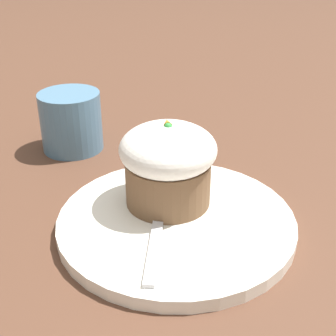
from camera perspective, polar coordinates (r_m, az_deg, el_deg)
ground_plane at (r=0.47m, az=1.00°, el=-7.28°), size 4.00×4.00×0.00m
dessert_plate at (r=0.46m, az=1.01°, el=-6.61°), size 0.23×0.23×0.01m
carrot_cake at (r=0.46m, az=-0.00°, el=0.57°), size 0.10×0.10×0.09m
spoon at (r=0.45m, az=-1.15°, el=-6.13°), size 0.13×0.04×0.01m
coffee_cup at (r=0.62m, az=-11.70°, el=5.67°), size 0.11×0.08×0.08m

